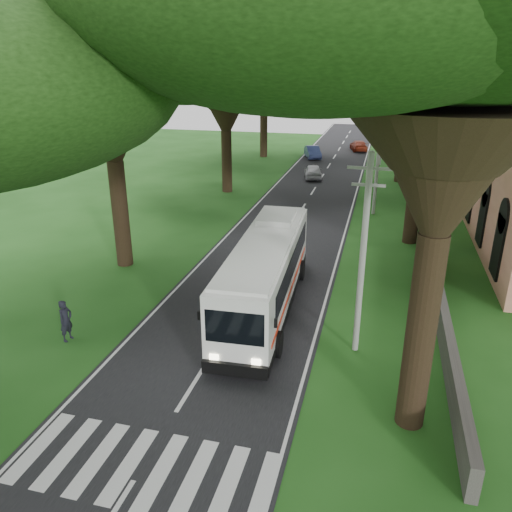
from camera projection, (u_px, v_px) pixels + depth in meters
name	position (u px, v px, depth m)	size (l,w,h in m)	color
ground	(170.00, 423.00, 16.15)	(140.00, 140.00, 0.00)	#1C4D16
road	(300.00, 212.00, 38.69)	(8.00, 120.00, 0.04)	black
crosswalk	(142.00, 468.00, 14.34)	(8.00, 3.00, 0.01)	silver
property_wall	(423.00, 217.00, 35.49)	(0.35, 50.00, 1.20)	#383533
pole_near	(363.00, 253.00, 18.76)	(1.60, 0.24, 8.00)	gray
pole_mid	(378.00, 159.00, 36.80)	(1.60, 0.24, 8.00)	gray
pole_far	(383.00, 127.00, 54.85)	(1.60, 0.24, 8.00)	gray
tree_l_mida	(102.00, 37.00, 24.44)	(13.91, 13.91, 15.16)	black
tree_l_midb	(225.00, 64.00, 41.05)	(14.21, 14.21, 13.84)	black
tree_l_far	(264.00, 50.00, 56.99)	(16.39, 16.39, 15.73)	black
tree_r_mida	(435.00, 26.00, 27.69)	(13.72, 13.72, 15.85)	black
tree_r_midb	(414.00, 33.00, 43.85)	(16.14, 16.14, 16.82)	black
tree_r_far	(417.00, 45.00, 60.04)	(14.29, 14.29, 15.97)	black
coach_bus	(266.00, 272.00, 22.99)	(3.19, 11.87, 3.47)	white
distant_car_a	(313.00, 171.00, 49.61)	(1.64, 4.07, 1.39)	#AEAEB3
distant_car_b	(313.00, 152.00, 59.99)	(1.50, 4.31, 1.42)	navy
distant_car_c	(359.00, 145.00, 65.11)	(1.85, 4.56, 1.32)	maroon
pedestrian	(66.00, 321.00, 20.65)	(0.66, 0.43, 1.81)	black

